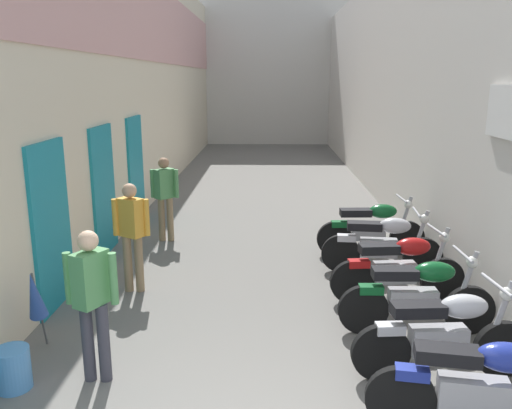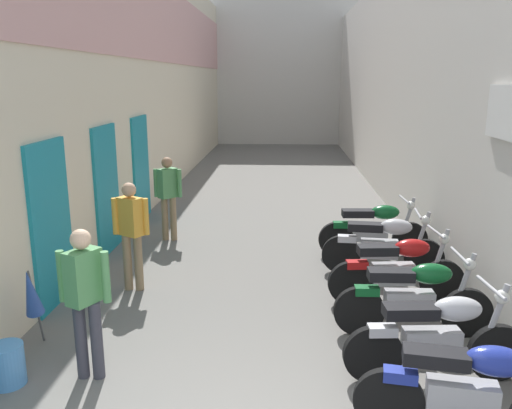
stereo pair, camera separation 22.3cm
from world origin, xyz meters
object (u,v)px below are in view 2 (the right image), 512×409
umbrella_leaning (31,293)px  pedestrian_by_doorway (85,293)px  motorcycle_second (438,335)px  pedestrian_further_down (168,192)px  motorcycle_third (415,296)px  motorcycle_nearest (470,390)px  motorcycle_fourth (398,268)px  motorcycle_fifth (384,244)px  water_jug_near_door (7,365)px  pedestrian_mid_alley (131,228)px  motorcycle_sixth (374,228)px

umbrella_leaning → pedestrian_by_doorway: bearing=-32.5°
motorcycle_second → pedestrian_further_down: pedestrian_further_down is taller
motorcycle_third → motorcycle_nearest: bearing=-90.0°
motorcycle_third → motorcycle_fourth: bearing=90.0°
motorcycle_second → motorcycle_third: 0.96m
motorcycle_fifth → pedestrian_further_down: (-3.67, 1.62, 0.42)m
motorcycle_second → pedestrian_by_doorway: bearing=-178.0°
water_jug_near_door → umbrella_leaning: bearing=93.5°
motorcycle_nearest → water_jug_near_door: 4.31m
motorcycle_nearest → motorcycle_third: (0.00, 1.89, 0.00)m
motorcycle_third → motorcycle_fourth: 0.92m
motorcycle_fifth → water_jug_near_door: motorcycle_fifth is taller
motorcycle_fourth → water_jug_near_door: size_ratio=4.40×
motorcycle_second → pedestrian_mid_alley: size_ratio=1.18×
motorcycle_third → motorcycle_sixth: (-0.00, 2.84, 0.00)m
water_jug_near_door → motorcycle_sixth: bearing=43.9°
motorcycle_fourth → water_jug_near_door: bearing=-153.0°
motorcycle_third → motorcycle_fifth: size_ratio=1.00×
motorcycle_nearest → motorcycle_fourth: size_ratio=0.99×
umbrella_leaning → motorcycle_third: bearing=7.3°
motorcycle_second → motorcycle_fifth: size_ratio=1.00×
water_jug_near_door → pedestrian_mid_alley: bearing=76.7°
motorcycle_fourth → pedestrian_by_doorway: pedestrian_by_doorway is taller
motorcycle_sixth → water_jug_near_door: 5.90m
motorcycle_sixth → pedestrian_by_doorway: (-3.48, -3.92, 0.42)m
motorcycle_fourth → motorcycle_fifth: bearing=90.0°
motorcycle_third → water_jug_near_door: (-4.25, -1.25, -0.29)m
water_jug_near_door → pedestrian_by_doorway: bearing=12.5°
motorcycle_nearest → motorcycle_second: (0.00, 0.93, 0.00)m
pedestrian_mid_alley → pedestrian_further_down: size_ratio=1.00×
motorcycle_second → motorcycle_sixth: bearing=90.0°
water_jug_near_door → motorcycle_fourth: bearing=27.0°
motorcycle_sixth → pedestrian_mid_alley: 4.05m
water_jug_near_door → motorcycle_fifth: bearing=37.1°
motorcycle_nearest → motorcycle_third: size_ratio=0.99×
motorcycle_second → motorcycle_third: (0.00, 0.96, 0.00)m
pedestrian_by_doorway → pedestrian_further_down: (-0.20, 4.66, 0.00)m
motorcycle_fourth → motorcycle_second: bearing=-90.0°
motorcycle_nearest → water_jug_near_door: (-4.25, 0.64, -0.29)m
motorcycle_sixth → pedestrian_mid_alley: pedestrian_mid_alley is taller
pedestrian_further_down → water_jug_near_door: bearing=-96.8°
motorcycle_fifth → motorcycle_third: bearing=-90.0°
motorcycle_fifth → pedestrian_mid_alley: (-3.68, -0.78, 0.42)m
motorcycle_second → motorcycle_nearest: bearing=-90.0°
pedestrian_further_down → motorcycle_nearest: bearing=-56.1°
motorcycle_sixth → pedestrian_by_doorway: bearing=-131.6°
water_jug_near_door → motorcycle_second: bearing=3.9°
motorcycle_nearest → water_jug_near_door: bearing=171.4°
pedestrian_by_doorway → pedestrian_further_down: same height
pedestrian_by_doorway → pedestrian_further_down: 4.67m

